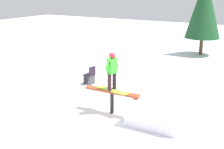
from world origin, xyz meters
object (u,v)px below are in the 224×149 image
(main_rider_on_rail, at_px, (112,72))
(folding_chair, at_px, (90,76))
(rail_feature, at_px, (112,94))
(pine_tree_near, at_px, (204,7))

(main_rider_on_rail, bearing_deg, folding_chair, -32.32)
(rail_feature, relative_size, folding_chair, 2.46)
(rail_feature, xyz_separation_m, main_rider_on_rail, (0.00, 0.00, 0.85))
(rail_feature, distance_m, pine_tree_near, 12.05)
(rail_feature, relative_size, main_rider_on_rail, 1.54)
(folding_chair, relative_size, pine_tree_near, 0.17)
(rail_feature, distance_m, main_rider_on_rail, 0.85)
(main_rider_on_rail, distance_m, folding_chair, 3.86)
(rail_feature, xyz_separation_m, pine_tree_near, (-0.04, -11.80, 2.47))
(pine_tree_near, bearing_deg, rail_feature, 89.82)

